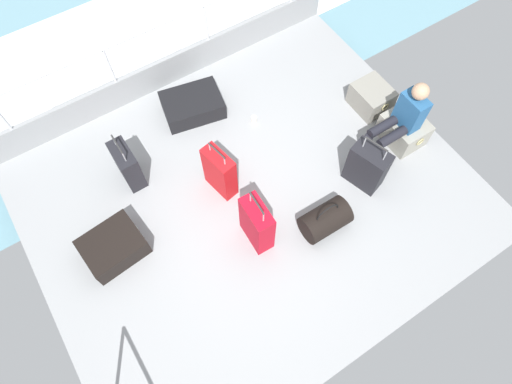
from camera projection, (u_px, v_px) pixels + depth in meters
The scene contains 15 objects.
ground_plane at pixel (251, 197), 5.47m from camera, with size 4.40×5.20×0.06m, color #939699.
gunwale_port at pixel (166, 71), 6.08m from camera, with size 0.06×5.20×0.45m, color #939699.
railing_port at pixel (158, 40), 5.59m from camera, with size 0.04×4.20×1.02m.
sea_wake at pixel (132, 39), 7.13m from camera, with size 12.00×12.00×0.01m.
cargo_crate_0 at pixel (371, 97), 5.94m from camera, with size 0.53×0.44×0.34m.
cargo_crate_1 at pixel (403, 130), 5.69m from camera, with size 0.58×0.45×0.36m.
passenger_seated at pixel (401, 118), 5.31m from camera, with size 0.34×0.66×1.06m.
suitcase_0 at pixel (113, 247), 5.00m from camera, with size 0.60×0.70×0.27m.
suitcase_1 at pixel (127, 165), 5.31m from camera, with size 0.45×0.22×0.76m.
suitcase_2 at pixel (192, 105), 5.93m from camera, with size 0.71×0.88×0.26m.
suitcase_3 at pixel (220, 172), 5.20m from camera, with size 0.45×0.26×0.83m.
suitcase_4 at pixel (367, 167), 5.27m from camera, with size 0.51×0.37×0.82m.
suitcase_5 at pixel (257, 224), 4.89m from camera, with size 0.45×0.23×0.89m.
duffel_bag at pixel (325, 220), 5.10m from camera, with size 0.36×0.57×0.51m.
paper_cup at pixel (254, 120), 5.92m from camera, with size 0.08×0.08×0.10m, color white.
Camera 1 is at (2.09, -1.28, 4.86)m, focal length 30.87 mm.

